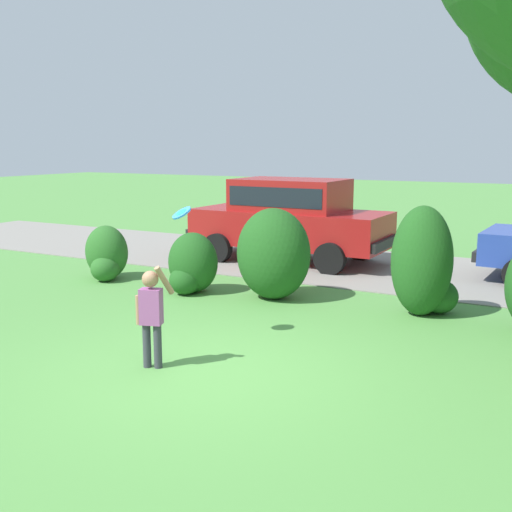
% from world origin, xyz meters
% --- Properties ---
extents(ground_plane, '(80.00, 80.00, 0.00)m').
position_xyz_m(ground_plane, '(0.00, 0.00, 0.00)').
color(ground_plane, '#518E42').
extents(driveway_strip, '(28.00, 4.40, 0.02)m').
position_xyz_m(driveway_strip, '(0.00, 6.99, 0.01)').
color(driveway_strip, gray).
rests_on(driveway_strip, ground).
extents(shrub_near_tree, '(0.92, 0.90, 1.09)m').
position_xyz_m(shrub_near_tree, '(-4.66, 3.39, 0.49)').
color(shrub_near_tree, '#286023').
rests_on(shrub_near_tree, ground).
extents(shrub_centre_left, '(0.95, 0.93, 1.11)m').
position_xyz_m(shrub_centre_left, '(-2.48, 3.25, 0.51)').
color(shrub_centre_left, '#1E511C').
rests_on(shrub_centre_left, ground).
extents(shrub_centre, '(1.34, 1.13, 1.61)m').
position_xyz_m(shrub_centre, '(-0.95, 3.55, 0.81)').
color(shrub_centre, '#1E511C').
rests_on(shrub_centre, ground).
extents(shrub_centre_right, '(1.03, 1.02, 1.76)m').
position_xyz_m(shrub_centre_right, '(1.62, 3.75, 0.81)').
color(shrub_centre_right, '#1E511C').
rests_on(shrub_centre_right, ground).
extents(parked_suv, '(4.72, 2.15, 1.92)m').
position_xyz_m(parked_suv, '(-2.20, 6.89, 1.08)').
color(parked_suv, maroon).
rests_on(parked_suv, ground).
extents(child_thrower, '(0.40, 0.35, 1.29)m').
position_xyz_m(child_thrower, '(-0.72, -0.19, 0.72)').
color(child_thrower, '#383842').
rests_on(child_thrower, ground).
extents(frisbee, '(0.31, 0.26, 0.22)m').
position_xyz_m(frisbee, '(-0.97, 0.83, 1.79)').
color(frisbee, '#337FDB').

